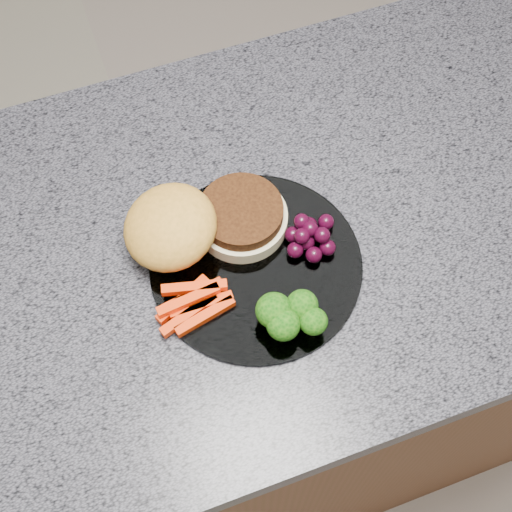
{
  "coord_description": "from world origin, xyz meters",
  "views": [
    {
      "loc": [
        -0.09,
        -0.42,
        1.68
      ],
      "look_at": [
        0.05,
        -0.05,
        0.93
      ],
      "focal_mm": 50.0,
      "sensor_mm": 36.0,
      "label": 1
    }
  ],
  "objects": [
    {
      "name": "countertop",
      "position": [
        0.0,
        0.0,
        0.88
      ],
      "size": [
        1.2,
        0.6,
        0.04
      ],
      "primitive_type": "cube",
      "color": "#51505B",
      "rests_on": "island_cabinet"
    },
    {
      "name": "plate",
      "position": [
        0.05,
        -0.05,
        0.9
      ],
      "size": [
        0.26,
        0.26,
        0.01
      ],
      "primitive_type": "cylinder",
      "color": "white",
      "rests_on": "countertop"
    },
    {
      "name": "carrot_sticks",
      "position": [
        -0.04,
        -0.08,
        0.91
      ],
      "size": [
        0.09,
        0.07,
        0.02
      ],
      "rotation": [
        0.0,
        0.0,
        -0.17
      ],
      "color": "#EF3303",
      "rests_on": "plate"
    },
    {
      "name": "burger",
      "position": [
        -0.01,
        0.01,
        0.93
      ],
      "size": [
        0.21,
        0.12,
        0.06
      ],
      "rotation": [
        0.0,
        0.0,
        0.06
      ],
      "color": "beige",
      "rests_on": "plate"
    },
    {
      "name": "broccoli",
      "position": [
        0.05,
        -0.14,
        0.94
      ],
      "size": [
        0.08,
        0.06,
        0.05
      ],
      "rotation": [
        0.0,
        0.0,
        -0.33
      ],
      "color": "#679A38",
      "rests_on": "plate"
    },
    {
      "name": "island_cabinet",
      "position": [
        0.0,
        0.0,
        0.43
      ],
      "size": [
        1.2,
        0.6,
        0.86
      ],
      "primitive_type": "cube",
      "color": "#56311D",
      "rests_on": "ground"
    },
    {
      "name": "grape_bunch",
      "position": [
        0.12,
        -0.05,
        0.92
      ],
      "size": [
        0.07,
        0.06,
        0.04
      ],
      "rotation": [
        0.0,
        0.0,
        -0.04
      ],
      "color": "black",
      "rests_on": "plate"
    }
  ]
}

